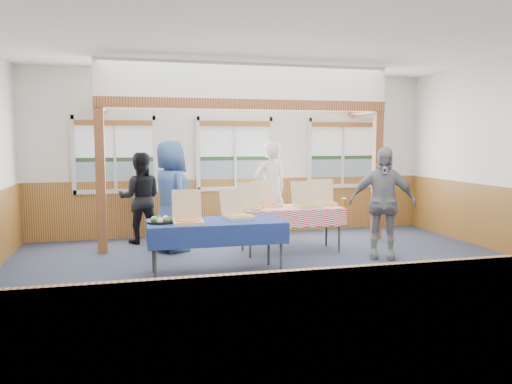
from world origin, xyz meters
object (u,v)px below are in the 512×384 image
table_left (216,225)px  table_right (291,211)px  woman_black (140,198)px  person_grey (382,203)px  woman_white (270,191)px  man_blue (171,196)px

table_left → table_right: size_ratio=1.10×
table_left → woman_black: 2.66m
table_left → person_grey: person_grey is taller
woman_black → person_grey: size_ratio=0.94×
table_left → table_right: 1.82m
woman_white → person_grey: 2.30m
table_right → woman_white: size_ratio=1.01×
woman_black → man_blue: bearing=123.6°
table_left → man_blue: (-0.49, 1.64, 0.24)m
man_blue → table_left: bearing=175.5°
woman_white → person_grey: bearing=109.3°
table_right → table_left: bearing=-165.4°
person_grey → table_right: bearing=173.5°
man_blue → person_grey: bearing=-133.4°
table_right → man_blue: bearing=142.0°
woman_white → table_right: bearing=76.6°
table_left → man_blue: bearing=82.3°
table_right → woman_black: size_ratio=1.13×
woman_white → man_blue: 1.98m
woman_white → woman_black: bearing=-22.1°
table_right → person_grey: (1.28, -0.78, 0.19)m
table_left → table_right: bearing=12.9°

